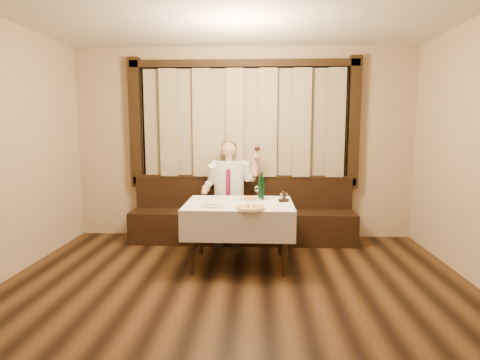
{
  "coord_description": "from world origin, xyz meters",
  "views": [
    {
      "loc": [
        0.23,
        -2.97,
        1.65
      ],
      "look_at": [
        0.0,
        1.9,
        1.0
      ],
      "focal_mm": 30.0,
      "sensor_mm": 36.0,
      "label": 1
    }
  ],
  "objects_px": {
    "banquette": "(243,219)",
    "cruet_caddy": "(284,198)",
    "seated_man": "(229,185)",
    "pasta_red": "(250,197)",
    "green_bottle": "(261,188)",
    "pizza": "(251,208)",
    "dining_table": "(239,211)",
    "pasta_cream": "(213,202)"
  },
  "relations": [
    {
      "from": "banquette",
      "to": "cruet_caddy",
      "type": "bearing_deg",
      "value": -60.99
    },
    {
      "from": "seated_man",
      "to": "pasta_red",
      "type": "bearing_deg",
      "value": -67.84
    },
    {
      "from": "green_bottle",
      "to": "pasta_red",
      "type": "bearing_deg",
      "value": -157.84
    },
    {
      "from": "pizza",
      "to": "seated_man",
      "type": "bearing_deg",
      "value": 104.26
    },
    {
      "from": "cruet_caddy",
      "to": "pizza",
      "type": "bearing_deg",
      "value": -153.52
    },
    {
      "from": "dining_table",
      "to": "seated_man",
      "type": "height_order",
      "value": "seated_man"
    },
    {
      "from": "banquette",
      "to": "pizza",
      "type": "xyz_separation_m",
      "value": [
        0.14,
        -1.4,
        0.46
      ]
    },
    {
      "from": "dining_table",
      "to": "banquette",
      "type": "bearing_deg",
      "value": 90.0
    },
    {
      "from": "pasta_red",
      "to": "pasta_cream",
      "type": "relative_size",
      "value": 0.95
    },
    {
      "from": "pasta_cream",
      "to": "green_bottle",
      "type": "bearing_deg",
      "value": 38.72
    },
    {
      "from": "cruet_caddy",
      "to": "seated_man",
      "type": "height_order",
      "value": "seated_man"
    },
    {
      "from": "pasta_red",
      "to": "seated_man",
      "type": "xyz_separation_m",
      "value": [
        -0.31,
        0.77,
        0.04
      ]
    },
    {
      "from": "cruet_caddy",
      "to": "seated_man",
      "type": "relative_size",
      "value": 0.09
    },
    {
      "from": "pizza",
      "to": "pasta_cream",
      "type": "height_order",
      "value": "pasta_cream"
    },
    {
      "from": "pasta_cream",
      "to": "green_bottle",
      "type": "distance_m",
      "value": 0.71
    },
    {
      "from": "banquette",
      "to": "cruet_caddy",
      "type": "distance_m",
      "value": 1.2
    },
    {
      "from": "seated_man",
      "to": "green_bottle",
      "type": "bearing_deg",
      "value": -57.6
    },
    {
      "from": "banquette",
      "to": "pizza",
      "type": "bearing_deg",
      "value": -84.16
    },
    {
      "from": "cruet_caddy",
      "to": "pasta_red",
      "type": "bearing_deg",
      "value": 144.06
    },
    {
      "from": "banquette",
      "to": "pasta_red",
      "type": "xyz_separation_m",
      "value": [
        0.12,
        -0.86,
        0.48
      ]
    },
    {
      "from": "pizza",
      "to": "pasta_red",
      "type": "relative_size",
      "value": 1.21
    },
    {
      "from": "pasta_cream",
      "to": "cruet_caddy",
      "type": "relative_size",
      "value": 2.29
    },
    {
      "from": "dining_table",
      "to": "pasta_cream",
      "type": "xyz_separation_m",
      "value": [
        -0.28,
        -0.22,
        0.15
      ]
    },
    {
      "from": "green_bottle",
      "to": "cruet_caddy",
      "type": "relative_size",
      "value": 2.76
    },
    {
      "from": "banquette",
      "to": "seated_man",
      "type": "distance_m",
      "value": 0.57
    },
    {
      "from": "dining_table",
      "to": "pizza",
      "type": "xyz_separation_m",
      "value": [
        0.14,
        -0.38,
        0.12
      ]
    },
    {
      "from": "banquette",
      "to": "cruet_caddy",
      "type": "xyz_separation_m",
      "value": [
        0.53,
        -0.96,
        0.49
      ]
    },
    {
      "from": "pasta_red",
      "to": "pizza",
      "type": "bearing_deg",
      "value": -87.88
    },
    {
      "from": "pizza",
      "to": "pasta_red",
      "type": "xyz_separation_m",
      "value": [
        -0.02,
        0.54,
        0.02
      ]
    },
    {
      "from": "banquette",
      "to": "green_bottle",
      "type": "bearing_deg",
      "value": -71.9
    },
    {
      "from": "dining_table",
      "to": "pasta_red",
      "type": "bearing_deg",
      "value": 53.03
    },
    {
      "from": "green_bottle",
      "to": "seated_man",
      "type": "distance_m",
      "value": 0.85
    },
    {
      "from": "banquette",
      "to": "pizza",
      "type": "distance_m",
      "value": 1.48
    },
    {
      "from": "cruet_caddy",
      "to": "seated_man",
      "type": "xyz_separation_m",
      "value": [
        -0.72,
        0.87,
        0.04
      ]
    },
    {
      "from": "pasta_cream",
      "to": "pizza",
      "type": "bearing_deg",
      "value": -20.76
    },
    {
      "from": "pizza",
      "to": "cruet_caddy",
      "type": "distance_m",
      "value": 0.59
    },
    {
      "from": "pasta_cream",
      "to": "pasta_red",
      "type": "bearing_deg",
      "value": 43.13
    },
    {
      "from": "pasta_red",
      "to": "pasta_cream",
      "type": "height_order",
      "value": "pasta_cream"
    },
    {
      "from": "dining_table",
      "to": "seated_man",
      "type": "bearing_deg",
      "value": 101.5
    },
    {
      "from": "dining_table",
      "to": "pasta_red",
      "type": "relative_size",
      "value": 4.61
    },
    {
      "from": "dining_table",
      "to": "pasta_red",
      "type": "height_order",
      "value": "pasta_red"
    },
    {
      "from": "dining_table",
      "to": "pizza",
      "type": "relative_size",
      "value": 3.8
    }
  ]
}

